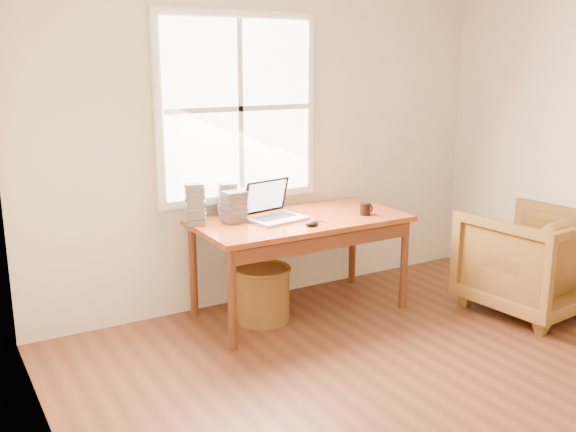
# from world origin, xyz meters

# --- Properties ---
(room_shell) EXTENTS (4.04, 4.54, 2.64)m
(room_shell) POSITION_xyz_m (-0.02, 0.16, 1.32)
(room_shell) COLOR #58301E
(room_shell) RESTS_ON ground
(desk) EXTENTS (1.60, 0.80, 0.04)m
(desk) POSITION_xyz_m (0.00, 1.80, 0.73)
(desk) COLOR brown
(desk) RESTS_ON room_shell
(armchair) EXTENTS (0.94, 0.96, 0.80)m
(armchair) POSITION_xyz_m (1.55, 0.94, 0.40)
(armchair) COLOR brown
(armchair) RESTS_ON room_shell
(wicker_stool) EXTENTS (0.53, 0.53, 0.40)m
(wicker_stool) POSITION_xyz_m (-0.33, 1.80, 0.20)
(wicker_stool) COLOR brown
(wicker_stool) RESTS_ON room_shell
(laptop) EXTENTS (0.50, 0.51, 0.32)m
(laptop) POSITION_xyz_m (-0.19, 1.82, 0.91)
(laptop) COLOR #B8BBC0
(laptop) RESTS_ON desk
(mouse) EXTENTS (0.11, 0.08, 0.03)m
(mouse) POSITION_xyz_m (-0.06, 1.55, 0.77)
(mouse) COLOR black
(mouse) RESTS_ON desk
(coffee_mug) EXTENTS (0.10, 0.10, 0.09)m
(coffee_mug) POSITION_xyz_m (0.48, 1.63, 0.80)
(coffee_mug) COLOR black
(coffee_mug) RESTS_ON desk
(cd_stack_a) EXTENTS (0.16, 0.15, 0.26)m
(cd_stack_a) POSITION_xyz_m (-0.45, 2.11, 0.88)
(cd_stack_a) COLOR #AEB2B9
(cd_stack_a) RESTS_ON desk
(cd_stack_b) EXTENTS (0.17, 0.16, 0.23)m
(cd_stack_b) POSITION_xyz_m (-0.48, 1.94, 0.87)
(cd_stack_b) COLOR #27272C
(cd_stack_b) RESTS_ON desk
(cd_stack_c) EXTENTS (0.17, 0.16, 0.30)m
(cd_stack_c) POSITION_xyz_m (-0.75, 2.03, 0.90)
(cd_stack_c) COLOR #9E9EAB
(cd_stack_c) RESTS_ON desk
(cd_stack_d) EXTENTS (0.17, 0.16, 0.20)m
(cd_stack_d) POSITION_xyz_m (-0.36, 2.16, 0.85)
(cd_stack_d) COLOR silver
(cd_stack_d) RESTS_ON desk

